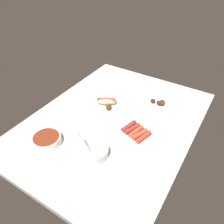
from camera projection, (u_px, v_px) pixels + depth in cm
name	position (u px, v px, depth cm)	size (l,w,h in cm)	color
ground_plane	(113.00, 122.00, 134.44)	(120.00, 90.00, 3.00)	beige
plate_hotdog_assembled	(107.00, 103.00, 144.24)	(25.72, 25.72, 5.61)	white
bowl_coleslaw	(94.00, 151.00, 110.73)	(14.35, 14.69, 14.45)	silver
plate_grilled_meat	(159.00, 104.00, 145.17)	(20.66, 20.66, 4.06)	white
bowl_chili	(47.00, 139.00, 117.61)	(15.24, 15.24, 4.28)	white
plate_sausages	(136.00, 133.00, 123.27)	(23.08, 23.08, 3.60)	white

